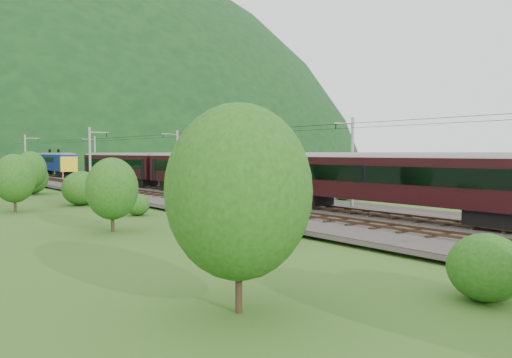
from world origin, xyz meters
TOP-DOWN VIEW (x-y plane):
  - ground at (0.00, 0.00)m, footprint 600.00×600.00m
  - railbed at (0.00, 10.00)m, footprint 14.00×220.00m
  - track_left at (-2.40, 10.00)m, footprint 2.40×220.00m
  - track_right at (2.40, 10.00)m, footprint 2.40×220.00m
  - catenary_left at (-6.12, 32.00)m, footprint 2.54×192.28m
  - catenary_right at (6.12, 32.00)m, footprint 2.54×192.28m
  - overhead_wires at (0.00, 10.00)m, footprint 4.83×198.00m
  - train at (2.40, 5.30)m, footprint 3.21×154.69m
  - hazard_post_near at (-0.73, 33.16)m, footprint 0.14×0.14m
  - hazard_post_far at (0.17, 64.00)m, footprint 0.14×0.14m
  - signal at (-4.90, 56.47)m, footprint 0.27×0.27m
  - vegetation_left at (-14.49, 17.90)m, footprint 13.60×144.72m
  - vegetation_right at (12.58, 11.78)m, footprint 6.89×103.94m

SIDE VIEW (x-z plane):
  - ground at x=0.00m, z-range 0.00..0.00m
  - railbed at x=0.00m, z-range 0.00..0.30m
  - track_left at x=-2.40m, z-range 0.24..0.51m
  - track_right at x=2.40m, z-range 0.24..0.51m
  - hazard_post_near at x=-0.73m, z-range 0.30..1.61m
  - hazard_post_far at x=0.17m, z-range 0.30..1.63m
  - vegetation_right at x=12.58m, z-range -0.23..2.77m
  - signal at x=-4.90m, z-range 0.52..2.99m
  - vegetation_left at x=-14.49m, z-range -0.64..6.16m
  - train at x=2.40m, z-range 0.97..6.56m
  - catenary_left at x=-6.12m, z-range 0.50..8.50m
  - catenary_right at x=6.12m, z-range 0.50..8.50m
  - overhead_wires at x=0.00m, z-range 7.08..7.12m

